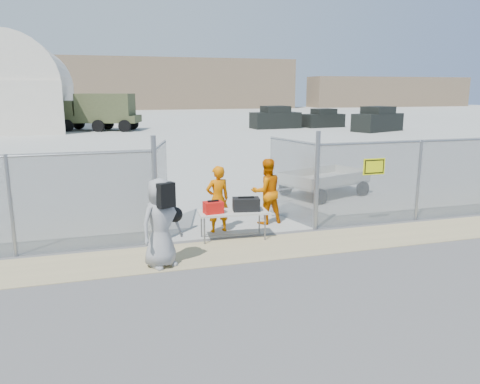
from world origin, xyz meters
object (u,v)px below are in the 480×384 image
object	(u,v)px
visitor	(161,223)
folding_table	(233,225)
security_worker_left	(218,199)
utility_trailer	(324,183)
security_worker_right	(266,191)

from	to	relation	value
visitor	folding_table	bearing A→B (deg)	8.72
folding_table	visitor	xyz separation A→B (m)	(-1.84, -1.28, 0.56)
security_worker_left	utility_trailer	world-z (taller)	security_worker_left
security_worker_right	utility_trailer	size ratio (longest dim) A/B	0.47
security_worker_right	visitor	xyz separation A→B (m)	(-3.05, -2.33, 0.03)
security_worker_left	visitor	bearing A→B (deg)	41.29
visitor	security_worker_left	bearing A→B (deg)	23.79
folding_table	visitor	distance (m)	2.31
security_worker_left	folding_table	bearing A→B (deg)	98.18
security_worker_left	security_worker_right	distance (m)	1.47
folding_table	security_worker_right	world-z (taller)	security_worker_right
utility_trailer	security_worker_left	bearing A→B (deg)	-166.01
security_worker_left	security_worker_right	xyz separation A→B (m)	(1.41, 0.38, 0.03)
security_worker_right	utility_trailer	bearing A→B (deg)	-144.99
folding_table	utility_trailer	world-z (taller)	utility_trailer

